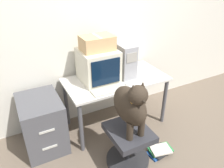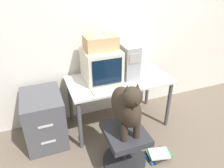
# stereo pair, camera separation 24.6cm
# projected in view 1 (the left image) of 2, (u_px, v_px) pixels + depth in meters

# --- Properties ---
(ground_plane) EXTENTS (12.00, 12.00, 0.00)m
(ground_plane) POSITION_uv_depth(u_px,v_px,m) (127.00, 136.00, 2.91)
(ground_plane) COLOR #6B5B4C
(wall_back) EXTENTS (8.00, 0.05, 2.60)m
(wall_back) POSITION_uv_depth(u_px,v_px,m) (102.00, 26.00, 2.86)
(wall_back) COLOR silver
(wall_back) RESTS_ON ground_plane
(desk) EXTENTS (1.33, 0.68, 0.71)m
(desk) POSITION_uv_depth(u_px,v_px,m) (116.00, 84.00, 2.87)
(desk) COLOR silver
(desk) RESTS_ON ground_plane
(crt_monitor) EXTENTS (0.44, 0.46, 0.40)m
(crt_monitor) POSITION_uv_depth(u_px,v_px,m) (98.00, 65.00, 2.71)
(crt_monitor) COLOR beige
(crt_monitor) RESTS_ON desk
(pc_tower) EXTENTS (0.19, 0.43, 0.43)m
(pc_tower) POSITION_uv_depth(u_px,v_px,m) (123.00, 59.00, 2.85)
(pc_tower) COLOR #99999E
(pc_tower) RESTS_ON desk
(keyboard) EXTENTS (0.41, 0.16, 0.03)m
(keyboard) POSITION_uv_depth(u_px,v_px,m) (109.00, 90.00, 2.55)
(keyboard) COLOR beige
(keyboard) RESTS_ON desk
(computer_mouse) EXTENTS (0.06, 0.04, 0.04)m
(computer_mouse) POSITION_uv_depth(u_px,v_px,m) (128.00, 84.00, 2.68)
(computer_mouse) COLOR silver
(computer_mouse) RESTS_ON desk
(office_chair) EXTENTS (0.50, 0.50, 0.46)m
(office_chair) POSITION_uv_depth(u_px,v_px,m) (128.00, 143.00, 2.43)
(office_chair) COLOR #262628
(office_chair) RESTS_ON ground_plane
(dog) EXTENTS (0.25, 0.52, 0.63)m
(dog) POSITION_uv_depth(u_px,v_px,m) (131.00, 105.00, 2.17)
(dog) COLOR #33281E
(dog) RESTS_ON office_chair
(filing_cabinet) EXTENTS (0.47, 0.63, 0.66)m
(filing_cabinet) POSITION_uv_depth(u_px,v_px,m) (42.00, 123.00, 2.63)
(filing_cabinet) COLOR #4C4C51
(filing_cabinet) RESTS_ON ground_plane
(cardboard_box) EXTENTS (0.38, 0.27, 0.17)m
(cardboard_box) POSITION_uv_depth(u_px,v_px,m) (97.00, 43.00, 2.58)
(cardboard_box) COLOR tan
(cardboard_box) RESTS_ON crt_monitor
(book_stack_floor) EXTENTS (0.31, 0.23, 0.08)m
(book_stack_floor) POSITION_uv_depth(u_px,v_px,m) (160.00, 151.00, 2.63)
(book_stack_floor) COLOR #1E4C9E
(book_stack_floor) RESTS_ON ground_plane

